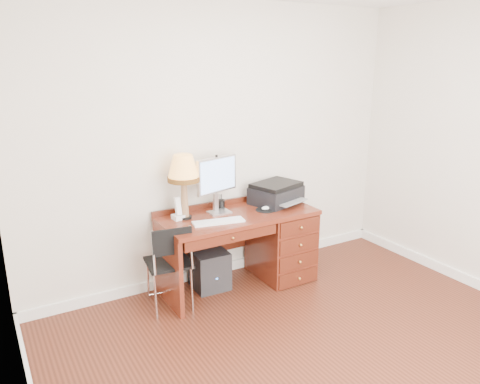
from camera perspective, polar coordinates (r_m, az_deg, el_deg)
ground at (r=3.77m, az=11.11°, el=-19.54°), size 4.00×4.00×0.00m
room_shell at (r=4.15m, az=5.26°, el=-14.81°), size 4.00×4.00×4.00m
desk at (r=4.73m, az=3.16°, el=-5.86°), size 1.50×0.67×0.75m
monitor at (r=4.39m, az=-2.75°, el=1.73°), size 0.46×0.21×0.54m
keyboard at (r=4.21m, az=-2.63°, el=-3.63°), size 0.48×0.22×0.02m
mouse_pad at (r=4.54m, az=3.16°, el=-2.09°), size 0.20×0.20×0.04m
printer at (r=4.75m, az=4.42°, el=-0.12°), size 0.57×0.49×0.21m
leg_lamp at (r=4.22m, az=-6.91°, el=2.41°), size 0.29×0.29×0.60m
phone at (r=4.31m, az=-7.55°, el=-2.53°), size 0.11×0.11×0.21m
pen_cup at (r=4.57m, az=-2.32°, el=-1.51°), size 0.07×0.07×0.09m
chair at (r=4.16m, az=-8.44°, el=-8.02°), size 0.43×0.43×0.81m
equipment_box at (r=4.62m, az=-3.71°, el=-9.39°), size 0.34×0.34×0.38m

